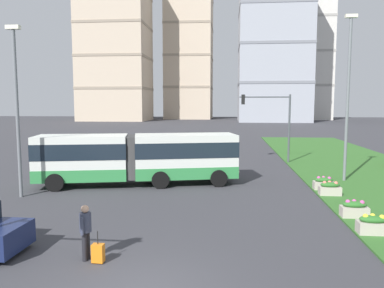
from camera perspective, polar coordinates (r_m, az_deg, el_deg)
name	(u,v)px	position (r m, az deg, el deg)	size (l,w,h in m)	color
articulated_bus	(138,157)	(22.65, -8.17, -2.01)	(12.04, 5.07, 3.00)	silver
car_silver_hatch	(139,148)	(35.30, -8.06, -0.56)	(4.60, 2.49, 1.58)	#B7BABF
pedestrian_crossing	(86,228)	(12.34, -15.85, -12.23)	(0.36, 0.58, 1.74)	black
rolling_suitcase	(98,253)	(12.25, -14.07, -15.75)	(0.37, 0.26, 0.97)	orange
flower_planter_1	(373,224)	(15.59, 25.78, -10.93)	(1.10, 0.56, 0.74)	#B7AD9E
flower_planter_2	(354,209)	(17.46, 23.43, -9.02)	(1.10, 0.56, 0.74)	#B7AD9E
flower_planter_3	(330,188)	(21.05, 20.20, -6.34)	(1.10, 0.56, 0.74)	#B7AD9E
flower_planter_4	(324,183)	(22.28, 19.35, -5.64)	(1.10, 0.56, 0.74)	#B7AD9E
traffic_light_far_right	(272,115)	(31.23, 12.04, 4.26)	(4.12, 0.28, 5.58)	#474C51
streetlight_left	(17,104)	(21.15, -25.05, 5.47)	(0.70, 0.28, 8.72)	slate
streetlight_median	(348,92)	(24.92, 22.59, 7.24)	(0.70, 0.28, 10.14)	slate
apartment_tower_west	(115,44)	(112.34, -11.63, 14.70)	(18.92, 15.60, 43.53)	#C6B299
apartment_tower_westcentre	(189,44)	(124.99, -0.39, 14.96)	(14.63, 17.68, 47.93)	#C6B299
apartment_tower_centre	(274,48)	(106.70, 12.31, 14.02)	(18.81, 17.01, 39.38)	#9EA3AD
apartment_tower_eastcentre	(303,40)	(126.54, 16.50, 14.92)	(15.07, 20.18, 49.32)	silver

